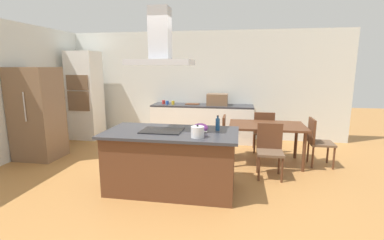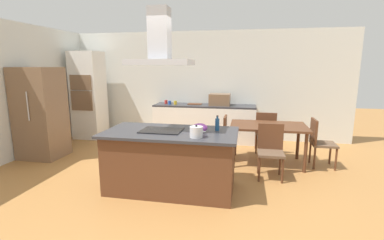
{
  "view_description": "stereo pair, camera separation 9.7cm",
  "coord_description": "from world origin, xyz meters",
  "px_view_note": "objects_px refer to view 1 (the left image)",
  "views": [
    {
      "loc": [
        0.97,
        -3.84,
        1.84
      ],
      "look_at": [
        0.24,
        0.4,
        1.0
      ],
      "focal_mm": 25.96,
      "sensor_mm": 36.0,
      "label": 1
    },
    {
      "loc": [
        1.06,
        -3.83,
        1.84
      ],
      "look_at": [
        0.24,
        0.4,
        1.0
      ],
      "focal_mm": 25.96,
      "sensor_mm": 36.0,
      "label": 2
    }
  ],
  "objects_px": {
    "coffee_mug_red": "(164,102)",
    "range_hood": "(160,47)",
    "mixing_bowl": "(200,128)",
    "chair_at_left_end": "(218,135)",
    "wall_oven_stack": "(85,96)",
    "coffee_mug_blue": "(167,103)",
    "countertop_microwave": "(217,100)",
    "coffee_mug_yellow": "(173,103)",
    "chair_facing_back_wall": "(263,129)",
    "cutting_board": "(193,104)",
    "olive_oil_bottle": "(218,124)",
    "chair_at_right_end": "(317,139)",
    "tea_kettle": "(198,132)",
    "chair_facing_island": "(270,147)",
    "refrigerator": "(37,114)",
    "dining_table": "(267,129)",
    "cooktop": "(162,131)"
  },
  "relations": [
    {
      "from": "coffee_mug_yellow",
      "to": "chair_at_left_end",
      "type": "relative_size",
      "value": 0.1
    },
    {
      "from": "tea_kettle",
      "to": "wall_oven_stack",
      "type": "relative_size",
      "value": 0.1
    },
    {
      "from": "cooktop",
      "to": "coffee_mug_yellow",
      "type": "bearing_deg",
      "value": 100.34
    },
    {
      "from": "coffee_mug_yellow",
      "to": "wall_oven_stack",
      "type": "relative_size",
      "value": 0.04
    },
    {
      "from": "tea_kettle",
      "to": "chair_facing_back_wall",
      "type": "relative_size",
      "value": 0.26
    },
    {
      "from": "coffee_mug_blue",
      "to": "range_hood",
      "type": "relative_size",
      "value": 0.1
    },
    {
      "from": "mixing_bowl",
      "to": "chair_at_left_end",
      "type": "xyz_separation_m",
      "value": [
        0.16,
        1.42,
        -0.45
      ]
    },
    {
      "from": "wall_oven_stack",
      "to": "cutting_board",
      "type": "bearing_deg",
      "value": 5.95
    },
    {
      "from": "coffee_mug_blue",
      "to": "wall_oven_stack",
      "type": "relative_size",
      "value": 0.04
    },
    {
      "from": "coffee_mug_red",
      "to": "range_hood",
      "type": "relative_size",
      "value": 0.1
    },
    {
      "from": "coffee_mug_blue",
      "to": "chair_at_left_end",
      "type": "height_order",
      "value": "coffee_mug_blue"
    },
    {
      "from": "olive_oil_bottle",
      "to": "countertop_microwave",
      "type": "xyz_separation_m",
      "value": [
        -0.22,
        2.7,
        0.05
      ]
    },
    {
      "from": "coffee_mug_yellow",
      "to": "chair_at_right_end",
      "type": "distance_m",
      "value": 3.39
    },
    {
      "from": "chair_at_left_end",
      "to": "range_hood",
      "type": "relative_size",
      "value": 0.99
    },
    {
      "from": "olive_oil_bottle",
      "to": "chair_at_left_end",
      "type": "height_order",
      "value": "olive_oil_bottle"
    },
    {
      "from": "coffee_mug_yellow",
      "to": "dining_table",
      "type": "height_order",
      "value": "coffee_mug_yellow"
    },
    {
      "from": "olive_oil_bottle",
      "to": "chair_facing_back_wall",
      "type": "distance_m",
      "value": 2.17
    },
    {
      "from": "coffee_mug_blue",
      "to": "chair_facing_back_wall",
      "type": "relative_size",
      "value": 0.1
    },
    {
      "from": "coffee_mug_blue",
      "to": "coffee_mug_yellow",
      "type": "bearing_deg",
      "value": 3.54
    },
    {
      "from": "cooktop",
      "to": "coffee_mug_yellow",
      "type": "relative_size",
      "value": 6.67
    },
    {
      "from": "wall_oven_stack",
      "to": "coffee_mug_red",
      "type": "bearing_deg",
      "value": 7.91
    },
    {
      "from": "tea_kettle",
      "to": "coffee_mug_yellow",
      "type": "bearing_deg",
      "value": 109.28
    },
    {
      "from": "chair_at_left_end",
      "to": "chair_facing_back_wall",
      "type": "bearing_deg",
      "value": 36.01
    },
    {
      "from": "coffee_mug_blue",
      "to": "refrigerator",
      "type": "xyz_separation_m",
      "value": [
        -2.18,
        -1.83,
        -0.03
      ]
    },
    {
      "from": "cutting_board",
      "to": "range_hood",
      "type": "relative_size",
      "value": 0.38
    },
    {
      "from": "olive_oil_bottle",
      "to": "coffee_mug_yellow",
      "type": "bearing_deg",
      "value": 116.43
    },
    {
      "from": "tea_kettle",
      "to": "coffee_mug_red",
      "type": "xyz_separation_m",
      "value": [
        -1.36,
        3.2,
        -0.03
      ]
    },
    {
      "from": "coffee_mug_blue",
      "to": "coffee_mug_yellow",
      "type": "height_order",
      "value": "same"
    },
    {
      "from": "cutting_board",
      "to": "chair_at_left_end",
      "type": "distance_m",
      "value": 1.71
    },
    {
      "from": "coffee_mug_red",
      "to": "range_hood",
      "type": "distance_m",
      "value": 3.24
    },
    {
      "from": "tea_kettle",
      "to": "mixing_bowl",
      "type": "relative_size",
      "value": 1.01
    },
    {
      "from": "coffee_mug_blue",
      "to": "wall_oven_stack",
      "type": "xyz_separation_m",
      "value": [
        -2.1,
        -0.18,
        0.16
      ]
    },
    {
      "from": "coffee_mug_yellow",
      "to": "coffee_mug_red",
      "type": "bearing_deg",
      "value": 161.35
    },
    {
      "from": "coffee_mug_red",
      "to": "coffee_mug_blue",
      "type": "xyz_separation_m",
      "value": [
        0.12,
        -0.1,
        0.0
      ]
    },
    {
      "from": "olive_oil_bottle",
      "to": "coffee_mug_blue",
      "type": "relative_size",
      "value": 2.5
    },
    {
      "from": "countertop_microwave",
      "to": "range_hood",
      "type": "xyz_separation_m",
      "value": [
        -0.58,
        -2.88,
        1.06
      ]
    },
    {
      "from": "chair_facing_back_wall",
      "to": "countertop_microwave",
      "type": "bearing_deg",
      "value": 144.35
    },
    {
      "from": "chair_facing_island",
      "to": "chair_at_right_end",
      "type": "bearing_deg",
      "value": 36.01
    },
    {
      "from": "cutting_board",
      "to": "countertop_microwave",
      "type": "bearing_deg",
      "value": -4.59
    },
    {
      "from": "olive_oil_bottle",
      "to": "countertop_microwave",
      "type": "relative_size",
      "value": 0.45
    },
    {
      "from": "countertop_microwave",
      "to": "chair_at_left_end",
      "type": "distance_m",
      "value": 1.52
    },
    {
      "from": "wall_oven_stack",
      "to": "refrigerator",
      "type": "xyz_separation_m",
      "value": [
        -0.08,
        -1.66,
        -0.19
      ]
    },
    {
      "from": "tea_kettle",
      "to": "dining_table",
      "type": "distance_m",
      "value": 2.06
    },
    {
      "from": "coffee_mug_yellow",
      "to": "range_hood",
      "type": "relative_size",
      "value": 0.1
    },
    {
      "from": "tea_kettle",
      "to": "countertop_microwave",
      "type": "xyz_separation_m",
      "value": [
        0.01,
        3.16,
        0.06
      ]
    },
    {
      "from": "tea_kettle",
      "to": "chair_at_right_end",
      "type": "relative_size",
      "value": 0.26
    },
    {
      "from": "coffee_mug_red",
      "to": "chair_facing_island",
      "type": "height_order",
      "value": "coffee_mug_red"
    },
    {
      "from": "olive_oil_bottle",
      "to": "wall_oven_stack",
      "type": "xyz_separation_m",
      "value": [
        -3.57,
        2.47,
        0.11
      ]
    },
    {
      "from": "mixing_bowl",
      "to": "cutting_board",
      "type": "xyz_separation_m",
      "value": [
        -0.6,
        2.9,
        -0.05
      ]
    },
    {
      "from": "chair_facing_island",
      "to": "range_hood",
      "type": "bearing_deg",
      "value": -154.19
    }
  ]
}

